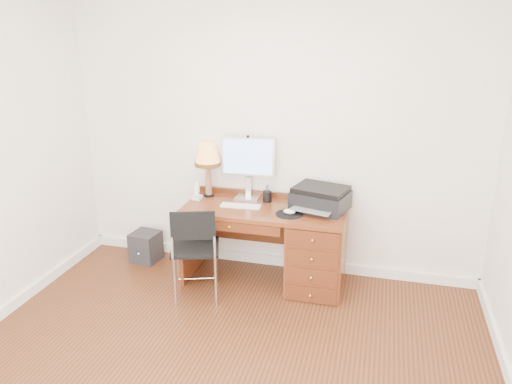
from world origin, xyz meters
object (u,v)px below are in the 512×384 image
(monitor, at_px, (248,160))
(leg_lamp, at_px, (208,158))
(chair, at_px, (192,244))
(phone, at_px, (197,194))
(desk, at_px, (298,244))
(equipment_box, at_px, (146,246))
(printer, at_px, (320,198))

(monitor, xyz_separation_m, leg_lamp, (-0.39, -0.05, 0.01))
(chair, bearing_deg, leg_lamp, 78.14)
(phone, xyz_separation_m, chair, (0.15, -0.55, -0.26))
(desk, bearing_deg, equipment_box, 176.61)
(leg_lamp, xyz_separation_m, equipment_box, (-0.69, -0.08, -0.98))
(leg_lamp, bearing_deg, chair, -83.36)
(phone, relative_size, equipment_box, 0.56)
(monitor, height_order, equipment_box, monitor)
(leg_lamp, relative_size, phone, 3.05)
(equipment_box, bearing_deg, printer, 7.15)
(desk, height_order, monitor, monitor)
(printer, relative_size, chair, 0.63)
(desk, distance_m, equipment_box, 1.64)
(desk, relative_size, monitor, 2.52)
(chair, relative_size, equipment_box, 2.87)
(chair, distance_m, equipment_box, 1.04)
(monitor, bearing_deg, desk, -26.42)
(monitor, xyz_separation_m, chair, (-0.31, -0.72, -0.59))
(printer, height_order, chair, printer)
(leg_lamp, xyz_separation_m, phone, (-0.08, -0.12, -0.33))
(monitor, relative_size, phone, 3.46)
(printer, xyz_separation_m, leg_lamp, (-1.11, 0.09, 0.28))
(desk, bearing_deg, printer, 26.30)
(desk, relative_size, leg_lamp, 2.86)
(leg_lamp, relative_size, equipment_box, 1.69)
(printer, bearing_deg, phone, -163.51)
(monitor, distance_m, chair, 0.98)
(desk, relative_size, equipment_box, 4.85)
(printer, xyz_separation_m, chair, (-1.03, -0.58, -0.32))
(desk, xyz_separation_m, equipment_box, (-1.62, 0.10, -0.26))
(leg_lamp, bearing_deg, desk, -10.79)
(equipment_box, bearing_deg, desk, 4.02)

